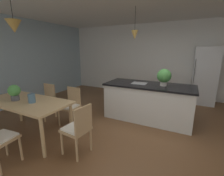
{
  "coord_description": "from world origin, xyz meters",
  "views": [
    {
      "loc": [
        0.76,
        -2.86,
        1.72
      ],
      "look_at": [
        -0.69,
        0.01,
        0.93
      ],
      "focal_mm": 24.73,
      "sensor_mm": 36.0,
      "label": 1
    }
  ],
  "objects": [
    {
      "name": "potted_plant_on_island",
      "position": [
        0.25,
        0.85,
        1.13
      ],
      "size": [
        0.32,
        0.32,
        0.4
      ],
      "color": "beige",
      "rests_on": "kitchen_island"
    },
    {
      "name": "window_wall_left_glazing",
      "position": [
        -4.06,
        0.0,
        1.35
      ],
      "size": [
        0.06,
        8.4,
        2.7
      ],
      "primitive_type": "cube",
      "color": "#9EB7C6",
      "rests_on": "ground_plane"
    },
    {
      "name": "wall_back_kitchen",
      "position": [
        0.0,
        3.26,
        1.35
      ],
      "size": [
        10.0,
        0.12,
        2.7
      ],
      "primitive_type": "cube",
      "color": "white",
      "rests_on": "ground_plane"
    },
    {
      "name": "pendant_over_table",
      "position": [
        -2.1,
        -1.05,
        2.13
      ],
      "size": [
        0.26,
        0.26,
        0.68
      ],
      "color": "black"
    },
    {
      "name": "potted_plant_on_table",
      "position": [
        -2.25,
        -1.13,
        0.93
      ],
      "size": [
        0.23,
        0.23,
        0.31
      ],
      "color": "#4C4C51",
      "rests_on": "dining_table"
    },
    {
      "name": "ground_plane",
      "position": [
        0.0,
        0.0,
        -0.02
      ],
      "size": [
        10.0,
        8.4,
        0.04
      ],
      "primitive_type": "cube",
      "color": "brown"
    },
    {
      "name": "kitchen_island",
      "position": [
        -0.09,
        0.85,
        0.46
      ],
      "size": [
        2.13,
        0.92,
        0.91
      ],
      "color": "silver",
      "rests_on": "ground_plane"
    },
    {
      "name": "dining_table",
      "position": [
        -2.04,
        -1.05,
        0.68
      ],
      "size": [
        1.8,
        0.84,
        0.75
      ],
      "color": "tan",
      "rests_on": "ground_plane"
    },
    {
      "name": "chair_far_right",
      "position": [
        -1.64,
        -0.26,
        0.47
      ],
      "size": [
        0.41,
        0.41,
        0.87
      ],
      "color": "tan",
      "rests_on": "ground_plane"
    },
    {
      "name": "chair_far_left",
      "position": [
        -2.45,
        -0.26,
        0.47
      ],
      "size": [
        0.41,
        0.41,
        0.87
      ],
      "color": "tan",
      "rests_on": "ground_plane"
    },
    {
      "name": "chair_kitchen_end",
      "position": [
        -0.78,
        -1.05,
        0.47
      ],
      "size": [
        0.44,
        0.44,
        0.87
      ],
      "color": "tan",
      "rests_on": "ground_plane"
    },
    {
      "name": "pendant_over_island_main",
      "position": [
        -0.5,
        0.85,
        2.07
      ],
      "size": [
        0.16,
        0.16,
        0.73
      ],
      "color": "black"
    },
    {
      "name": "vase_on_dining_table",
      "position": [
        -1.84,
        -1.07,
        0.84
      ],
      "size": [
        0.13,
        0.13,
        0.17
      ],
      "color": "slate",
      "rests_on": "dining_table"
    },
    {
      "name": "refrigerator",
      "position": [
        1.21,
        2.86,
        0.91
      ],
      "size": [
        0.7,
        0.67,
        1.83
      ],
      "color": "silver",
      "rests_on": "ground_plane"
    }
  ]
}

